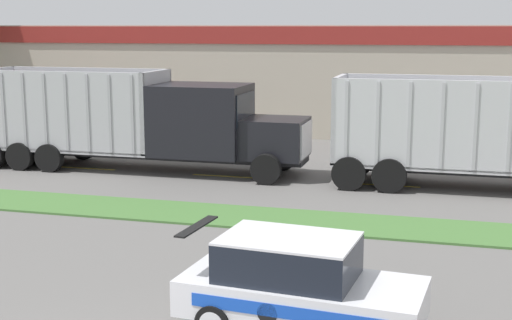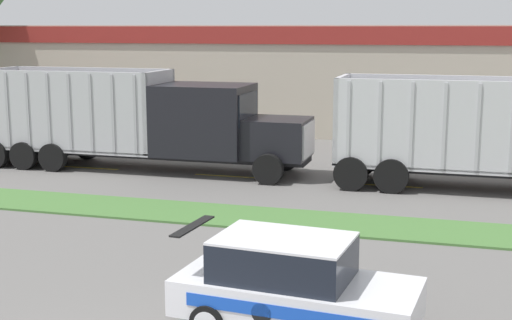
# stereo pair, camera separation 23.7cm
# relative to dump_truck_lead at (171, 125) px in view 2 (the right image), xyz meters

# --- Properties ---
(grass_verge) EXTENTS (120.00, 2.17, 0.06)m
(grass_verge) POSITION_rel_dump_truck_lead_xyz_m (4.77, -5.44, -1.62)
(grass_verge) COLOR #477538
(grass_verge) RESTS_ON ground_plane
(centre_line_3) EXTENTS (2.40, 0.14, 0.01)m
(centre_line_3) POSITION_rel_dump_truck_lead_xyz_m (-3.16, -0.36, -1.64)
(centre_line_3) COLOR yellow
(centre_line_3) RESTS_ON ground_plane
(centre_line_4) EXTENTS (2.40, 0.14, 0.01)m
(centre_line_4) POSITION_rel_dump_truck_lead_xyz_m (2.24, -0.36, -1.64)
(centre_line_4) COLOR yellow
(centre_line_4) RESTS_ON ground_plane
(centre_line_5) EXTENTS (2.40, 0.14, 0.01)m
(centre_line_5) POSITION_rel_dump_truck_lead_xyz_m (7.64, -0.36, -1.64)
(centre_line_5) COLOR yellow
(centre_line_5) RESTS_ON ground_plane
(dump_truck_lead) EXTENTS (12.07, 2.81, 3.57)m
(dump_truck_lead) POSITION_rel_dump_truck_lead_xyz_m (0.00, 0.00, 0.00)
(dump_truck_lead) COLOR black
(dump_truck_lead) RESTS_ON ground_plane
(rally_car) EXTENTS (4.21, 2.17, 1.67)m
(rally_car) POSITION_rel_dump_truck_lead_xyz_m (7.27, -12.18, -0.82)
(rally_car) COLOR white
(rally_car) RESTS_ON ground_plane
(store_building_backdrop) EXTENTS (36.59, 12.10, 5.17)m
(store_building_backdrop) POSITION_rel_dump_truck_lead_xyz_m (4.26, 14.61, 0.94)
(store_building_backdrop) COLOR #BCB29E
(store_building_backdrop) RESTS_ON ground_plane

